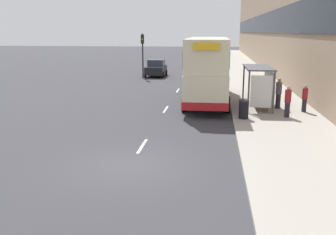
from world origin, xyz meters
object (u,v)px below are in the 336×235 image
(pedestrian_1, at_px, (288,101))
(pedestrian_2, at_px, (305,98))
(pedestrian_at_shelter, at_px, (279,93))
(car_0, at_px, (156,68))
(traffic_light_far_kerb, at_px, (143,48))
(litter_bin, at_px, (244,109))
(bus_shelter, at_px, (261,80))
(double_decker_bus_near, at_px, (208,69))

(pedestrian_1, xyz_separation_m, pedestrian_2, (1.24, 1.54, -0.07))
(pedestrian_at_shelter, xyz_separation_m, pedestrian_2, (1.35, -0.88, -0.13))
(car_0, relative_size, traffic_light_far_kerb, 0.85)
(car_0, relative_size, litter_bin, 3.65)
(bus_shelter, height_order, litter_bin, bus_shelter)
(bus_shelter, bearing_deg, car_0, 118.43)
(car_0, bearing_deg, pedestrian_at_shelter, 121.17)
(double_decker_bus_near, distance_m, pedestrian_2, 6.62)
(car_0, height_order, litter_bin, car_0)
(pedestrian_2, bearing_deg, double_decker_bus_near, 151.71)
(double_decker_bus_near, relative_size, litter_bin, 10.06)
(double_decker_bus_near, height_order, traffic_light_far_kerb, traffic_light_far_kerb)
(car_0, bearing_deg, pedestrian_2, 123.07)
(double_decker_bus_near, height_order, car_0, double_decker_bus_near)
(pedestrian_1, bearing_deg, litter_bin, -164.65)
(double_decker_bus_near, distance_m, car_0, 15.69)
(bus_shelter, bearing_deg, pedestrian_2, -20.12)
(pedestrian_2, bearing_deg, pedestrian_1, -128.86)
(pedestrian_1, height_order, litter_bin, pedestrian_1)
(bus_shelter, height_order, pedestrian_1, bus_shelter)
(car_0, height_order, pedestrian_1, pedestrian_1)
(double_decker_bus_near, height_order, pedestrian_at_shelter, double_decker_bus_near)
(bus_shelter, bearing_deg, traffic_light_far_kerb, 124.05)
(bus_shelter, relative_size, double_decker_bus_near, 0.40)
(bus_shelter, height_order, car_0, bus_shelter)
(pedestrian_at_shelter, relative_size, pedestrian_2, 1.16)
(pedestrian_1, distance_m, pedestrian_2, 1.98)
(double_decker_bus_near, bearing_deg, traffic_light_far_kerb, 118.12)
(double_decker_bus_near, bearing_deg, pedestrian_1, -45.93)
(pedestrian_1, bearing_deg, pedestrian_2, 51.14)
(car_0, distance_m, traffic_light_far_kerb, 2.96)
(pedestrian_2, xyz_separation_m, traffic_light_far_kerb, (-12.58, 15.93, 2.10))
(bus_shelter, bearing_deg, pedestrian_1, -64.28)
(pedestrian_2, height_order, litter_bin, pedestrian_2)
(litter_bin, xyz_separation_m, traffic_light_far_kerb, (-8.95, 18.13, 2.39))
(double_decker_bus_near, bearing_deg, litter_bin, -68.50)
(pedestrian_at_shelter, xyz_separation_m, litter_bin, (-2.28, -3.07, -0.42))
(pedestrian_at_shelter, height_order, pedestrian_1, pedestrian_at_shelter)
(traffic_light_far_kerb, bearing_deg, pedestrian_2, -51.71)
(double_decker_bus_near, height_order, pedestrian_1, double_decker_bus_near)
(bus_shelter, bearing_deg, pedestrian_at_shelter, -0.25)
(pedestrian_2, bearing_deg, bus_shelter, 159.88)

